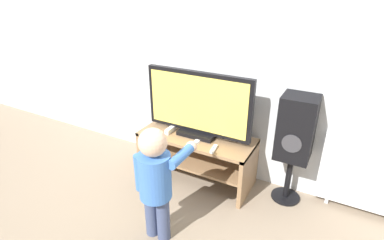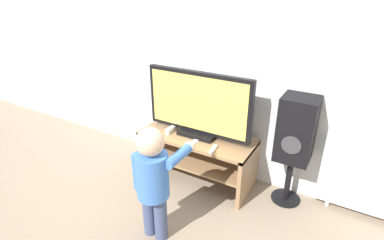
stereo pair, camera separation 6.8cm
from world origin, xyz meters
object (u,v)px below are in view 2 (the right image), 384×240
(speaker_tower, at_px, (296,133))
(radiator, at_px, (369,181))
(game_console, at_px, (171,129))
(child, at_px, (154,176))
(television, at_px, (198,105))
(remote_primary, at_px, (213,149))

(speaker_tower, xyz_separation_m, radiator, (0.60, 0.11, -0.33))
(game_console, height_order, radiator, radiator)
(child, bearing_deg, television, 96.46)
(remote_primary, bearing_deg, child, -104.17)
(television, distance_m, game_console, 0.39)
(child, bearing_deg, radiator, 37.08)
(child, height_order, speaker_tower, speaker_tower)
(remote_primary, distance_m, child, 0.66)
(radiator, bearing_deg, remote_primary, -161.71)
(remote_primary, xyz_separation_m, radiator, (1.21, 0.40, -0.14))
(television, height_order, child, television)
(game_console, height_order, remote_primary, game_console)
(television, relative_size, remote_primary, 7.76)
(child, bearing_deg, game_console, 115.27)
(television, relative_size, radiator, 1.39)
(television, height_order, remote_primary, television)
(game_console, xyz_separation_m, child, (0.36, -0.75, 0.04))
(remote_primary, bearing_deg, radiator, 18.29)
(speaker_tower, bearing_deg, game_console, -171.42)
(child, relative_size, speaker_tower, 0.93)
(speaker_tower, height_order, radiator, speaker_tower)
(speaker_tower, relative_size, radiator, 1.34)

